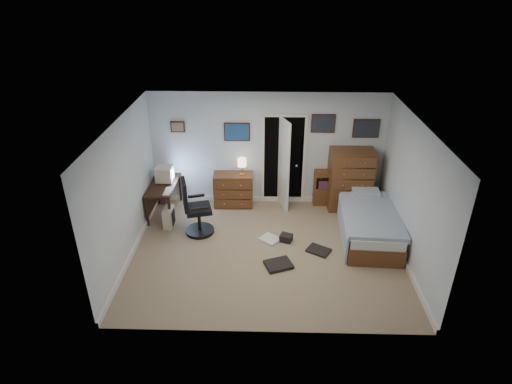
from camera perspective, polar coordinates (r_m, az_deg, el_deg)
floor at (r=8.09m, az=1.40°, el=-7.99°), size 5.00×4.00×0.02m
computer_desk at (r=9.30m, az=-12.72°, el=0.16°), size 0.55×1.18×0.68m
crt_monitor at (r=9.26m, az=-12.10°, el=2.36°), size 0.36×0.33×0.33m
keyboard at (r=8.86m, az=-11.69°, el=0.06°), size 0.14×0.36×0.02m
pc_tower at (r=8.91m, az=-11.53°, el=-3.31°), size 0.19×0.38×0.41m
office_chair at (r=8.47m, az=-8.10°, el=-2.79°), size 0.70×0.70×1.18m
media_stack at (r=9.72m, az=-12.33°, el=0.39°), size 0.15×0.15×0.72m
low_dresser at (r=9.44m, az=-3.03°, el=0.30°), size 0.86×0.45×0.75m
table_lamp at (r=9.15m, az=-1.88°, el=3.89°), size 0.19×0.19×0.37m
doorway at (r=9.60m, az=3.62°, el=4.90°), size 0.96×1.12×2.05m
tall_dresser at (r=9.43m, az=12.46°, el=1.67°), size 0.95×0.59×1.36m
headboard_bookcase at (r=9.58m, az=10.40°, el=0.67°), size 0.91×0.25×0.82m
bed at (r=8.61m, az=14.80°, el=-4.09°), size 1.17×2.04×0.65m
wall_posters at (r=9.07m, az=5.23°, el=8.50°), size 4.38×0.04×0.60m
floor_clutter at (r=8.08m, az=4.03°, el=-7.75°), size 1.40×1.29×0.14m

